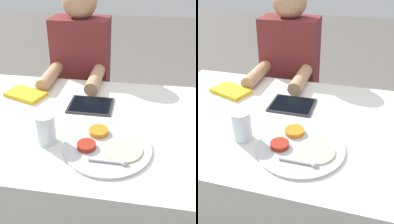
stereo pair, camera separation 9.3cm
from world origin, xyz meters
The scene contains 7 objects.
ground_plane centered at (0.00, 0.00, 0.00)m, with size 12.00×12.00×0.00m, color #605B56.
dining_table centered at (0.00, 0.00, 0.35)m, with size 1.16×0.81×0.71m.
thali_tray centered at (0.18, -0.17, 0.72)m, with size 0.32×0.32×0.03m.
red_notebook centered at (-0.26, 0.17, 0.72)m, with size 0.22×0.17×0.02m.
tablet_device centered at (0.07, 0.12, 0.71)m, with size 0.20×0.17×0.01m.
person_diner centered at (-0.07, 0.57, 0.57)m, with size 0.33×0.48×1.19m.
drinking_glass centered at (-0.04, -0.17, 0.77)m, with size 0.07×0.07×0.12m.
Camera 1 is at (0.27, -0.91, 1.31)m, focal length 42.00 mm.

